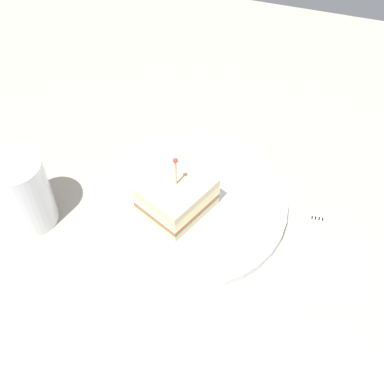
# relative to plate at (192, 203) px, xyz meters

# --- Properties ---
(ground_plane) EXTENTS (1.06, 1.06, 0.02)m
(ground_plane) POSITION_rel_plate_xyz_m (0.00, 0.00, -0.02)
(ground_plane) COLOR #9E9384
(plate) EXTENTS (0.27, 0.27, 0.01)m
(plate) POSITION_rel_plate_xyz_m (0.00, 0.00, 0.00)
(plate) COLOR white
(plate) RESTS_ON ground_plane
(sandwich_half_center) EXTENTS (0.12, 0.11, 0.10)m
(sandwich_half_center) POSITION_rel_plate_xyz_m (0.02, -0.02, 0.03)
(sandwich_half_center) COLOR beige
(sandwich_half_center) RESTS_ON plate
(drink_glass) EXTENTS (0.07, 0.07, 0.12)m
(drink_glass) POSITION_rel_plate_xyz_m (0.08, -0.21, 0.05)
(drink_glass) COLOR silver
(drink_glass) RESTS_ON ground_plane
(napkin) EXTENTS (0.11, 0.10, 0.00)m
(napkin) POSITION_rel_plate_xyz_m (0.05, 0.20, -0.01)
(napkin) COLOR white
(napkin) RESTS_ON ground_plane
(fork) EXTENTS (0.13, 0.02, 0.00)m
(fork) POSITION_rel_plate_xyz_m (0.01, 0.18, -0.01)
(fork) COLOR silver
(fork) RESTS_ON ground_plane
(knife) EXTENTS (0.13, 0.02, 0.00)m
(knife) POSITION_rel_plate_xyz_m (0.01, 0.23, -0.01)
(knife) COLOR silver
(knife) RESTS_ON ground_plane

